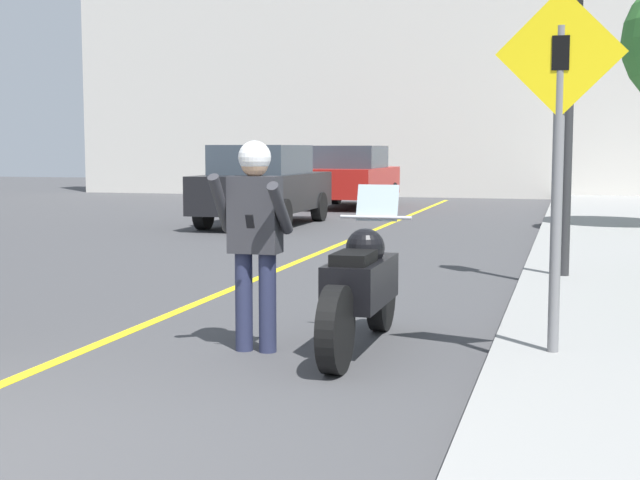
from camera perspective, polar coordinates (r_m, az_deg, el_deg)
road_center_line at (r=10.47m, az=-5.36°, el=-3.00°), size 0.12×36.00×0.01m
building_backdrop at (r=29.89m, az=9.87°, el=9.84°), size 28.00×1.20×7.42m
motorcycle at (r=7.16m, az=2.66°, el=-3.03°), size 0.62×2.23×1.31m
person_biker at (r=7.04m, az=-4.20°, el=1.02°), size 0.59×0.46×1.68m
crossing_sign at (r=6.57m, az=15.02°, el=6.45°), size 0.91×0.08×2.59m
traffic_light at (r=10.65m, az=15.69°, el=11.13°), size 0.26×0.30×3.56m
parked_car_black at (r=18.71m, az=-3.63°, el=3.56°), size 1.88×4.20×1.68m
parked_car_red at (r=24.34m, az=2.11°, el=4.11°), size 1.88×4.20×1.68m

